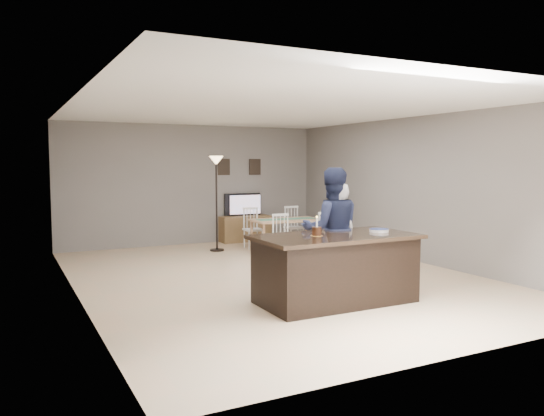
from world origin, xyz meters
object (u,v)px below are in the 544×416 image
television (244,205)px  birthday_cake (317,231)px  tv_console (245,229)px  woman (337,237)px  dining_table (286,225)px  kitchen_island (336,268)px  plate_stack (379,230)px  man (331,230)px  floor_lamp (216,177)px

television → birthday_cake: birthday_cake is taller
tv_console → woman: size_ratio=0.77×
woman → dining_table: 3.49m
kitchen_island → plate_stack: 0.84m
plate_stack → man: bearing=125.2°
tv_console → man: 5.13m
woman → television: bearing=-85.9°
woman → floor_lamp: size_ratio=0.79×
woman → floor_lamp: (-0.28, 4.05, 0.76)m
birthday_cake → plate_stack: bearing=-2.8°
kitchen_island → man: size_ratio=1.21×
floor_lamp → kitchen_island: bearing=-91.4°
birthday_cake → man: bearing=42.3°
tv_console → television: 0.57m
birthday_cake → dining_table: bearing=66.7°
floor_lamp → dining_table: bearing=-29.2°
television → man: 5.17m
kitchen_island → woman: woman is taller
birthday_cake → floor_lamp: 4.62m
dining_table → kitchen_island: bearing=-106.1°
man → birthday_cake: (-0.57, -0.52, 0.07)m
tv_console → floor_lamp: 1.92m
kitchen_island → birthday_cake: birthday_cake is taller
woman → plate_stack: (0.30, -0.57, 0.14)m
television → plate_stack: 5.68m
plate_stack → floor_lamp: 4.69m
television → plate_stack: (-0.51, -5.66, 0.06)m
woman → tv_console: bearing=-86.0°
kitchen_island → man: (0.29, 0.55, 0.43)m
television → man: (-0.91, -5.09, 0.02)m
woman → man: 0.14m
woman → floor_lamp: floor_lamp is taller
man → plate_stack: bearing=147.2°
plate_stack → dining_table: bearing=80.0°
television → woman: (-0.81, -5.09, -0.08)m
man → plate_stack: man is taller
woman → dining_table: woman is taller
television → woman: bearing=81.0°
kitchen_island → television: 5.78m
tv_console → man: man is taller
kitchen_island → woman: 0.75m
birthday_cake → dining_table: size_ratio=0.15×
kitchen_island → floor_lamp: floor_lamp is taller
television → dining_table: (0.18, -1.75, -0.30)m
woman → floor_lamp: bearing=-72.9°
man → floor_lamp: 4.11m
man → woman: bearing=-158.0°
kitchen_island → plate_stack: plate_stack is taller
kitchen_island → man: 0.76m
kitchen_island → dining_table: (1.38, 3.89, 0.10)m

